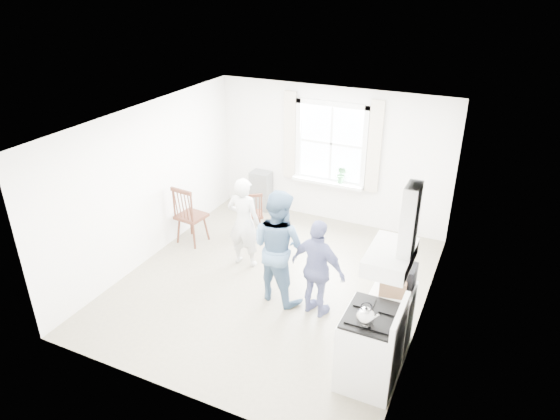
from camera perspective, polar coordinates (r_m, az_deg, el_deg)
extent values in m
cube|color=gray|center=(7.94, -0.74, -8.38)|extent=(4.62, 5.12, 0.02)
cube|color=white|center=(9.44, 5.90, 6.20)|extent=(4.62, 0.04, 2.64)
cube|color=white|center=(5.45, -12.60, -10.35)|extent=(4.62, 0.04, 2.64)
cube|color=white|center=(8.44, -14.84, 3.00)|extent=(0.04, 5.12, 2.64)
cube|color=white|center=(6.72, 16.94, -3.41)|extent=(0.04, 5.12, 2.64)
cube|color=white|center=(6.82, -0.87, 10.13)|extent=(4.62, 5.12, 0.02)
cube|color=white|center=(9.33, 5.90, 7.58)|extent=(1.20, 0.02, 1.40)
cube|color=white|center=(9.09, 6.05, 11.98)|extent=(1.38, 0.09, 0.09)
cube|color=white|center=(9.56, 5.64, 3.29)|extent=(1.38, 0.09, 0.09)
cube|color=white|center=(9.52, 2.15, 8.08)|extent=(0.09, 0.09, 1.58)
cube|color=white|center=(9.12, 9.68, 6.92)|extent=(0.09, 0.09, 1.58)
cube|color=white|center=(9.49, 5.49, 3.22)|extent=(1.38, 0.24, 0.06)
cube|color=beige|center=(9.56, 1.14, 8.48)|extent=(0.24, 0.05, 1.70)
cube|color=beige|center=(9.05, 10.74, 7.02)|extent=(0.24, 0.05, 1.70)
cube|color=white|center=(5.37, 12.49, -5.27)|extent=(0.45, 0.76, 0.18)
cube|color=white|center=(5.12, 14.61, -1.10)|extent=(0.14, 0.30, 0.76)
cube|color=gray|center=(10.12, -2.17, 2.23)|extent=(0.40, 0.30, 0.80)
cube|color=white|center=(6.14, 10.24, -15.33)|extent=(0.65, 0.76, 0.92)
cube|color=black|center=(5.84, 10.61, -11.82)|extent=(0.61, 0.72, 0.03)
cube|color=white|center=(5.75, 13.57, -11.79)|extent=(0.06, 0.76, 0.20)
cylinder|color=silver|center=(6.05, 7.20, -12.83)|extent=(0.02, 0.61, 0.02)
sphere|color=silver|center=(5.62, 9.75, -11.89)|extent=(0.21, 0.21, 0.21)
cylinder|color=silver|center=(5.66, 9.70, -12.39)|extent=(0.19, 0.19, 0.04)
torus|color=black|center=(5.55, 9.85, -10.86)|extent=(0.13, 0.05, 0.13)
cube|color=white|center=(6.67, 12.54, -11.84)|extent=(0.50, 0.55, 0.90)
cube|color=black|center=(6.39, 13.53, -7.90)|extent=(0.36, 0.32, 0.17)
cube|color=black|center=(6.31, 13.68, -6.70)|extent=(0.36, 0.32, 0.15)
cube|color=#956A48|center=(6.25, 12.78, -8.51)|extent=(0.35, 0.28, 0.20)
cube|color=#411F14|center=(9.12, -3.24, -0.54)|extent=(0.52, 0.51, 0.05)
cube|color=#411F14|center=(8.87, -3.15, 0.41)|extent=(0.33, 0.25, 0.49)
cylinder|color=#411F14|center=(9.22, -3.20, -1.72)|extent=(0.03, 0.03, 0.39)
cube|color=#411F14|center=(8.97, -10.10, -0.71)|extent=(0.52, 0.50, 0.06)
cube|color=#411F14|center=(8.71, -11.11, 0.56)|extent=(0.45, 0.12, 0.60)
cylinder|color=#411F14|center=(9.09, -9.97, -2.18)|extent=(0.04, 0.04, 0.48)
imported|color=silver|center=(8.06, -4.15, -1.42)|extent=(0.59, 0.59, 1.54)
imported|color=slate|center=(7.18, -0.21, -4.15)|extent=(1.03, 1.03, 1.74)
imported|color=navy|center=(6.93, 4.35, -6.74)|extent=(1.04, 1.04, 1.47)
imported|color=#35773E|center=(9.32, 7.04, 4.02)|extent=(0.24, 0.24, 0.34)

